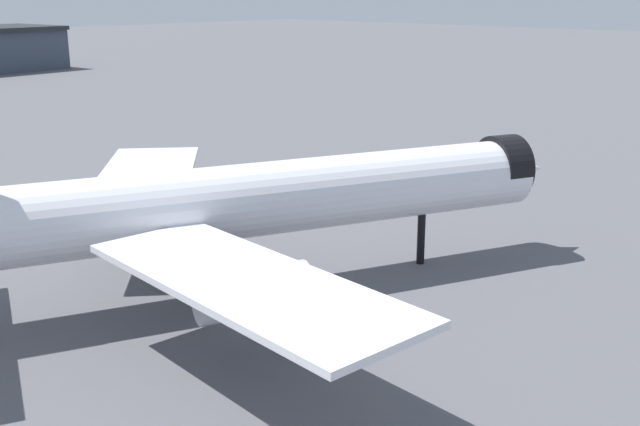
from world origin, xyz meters
name	(u,v)px	position (x,y,z in m)	size (l,w,h in m)	color
ground	(260,309)	(0.00, 0.00, 0.00)	(900.00, 900.00, 0.00)	#56565B
airliner_near_gate	(232,204)	(0.85, 3.98, 7.71)	(59.31, 53.05, 17.50)	white
service_truck_front	(434,185)	(37.59, 9.50, 1.59)	(5.70, 3.02, 3.00)	black
baggage_cart_trailing	(47,202)	(2.78, 38.89, 0.98)	(2.64, 2.27, 1.82)	black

